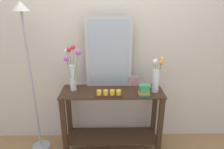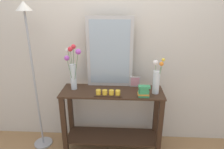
{
  "view_description": "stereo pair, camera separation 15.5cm",
  "coord_description": "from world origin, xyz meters",
  "px_view_note": "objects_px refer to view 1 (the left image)",
  "views": [
    {
      "loc": [
        -0.04,
        -2.16,
        1.83
      ],
      "look_at": [
        0.0,
        0.0,
        1.05
      ],
      "focal_mm": 31.58,
      "sensor_mm": 36.0,
      "label": 1
    },
    {
      "loc": [
        0.12,
        -2.15,
        1.83
      ],
      "look_at": [
        0.0,
        0.0,
        1.05
      ],
      "focal_mm": 31.58,
      "sensor_mm": 36.0,
      "label": 2
    }
  ],
  "objects_px": {
    "vase_right": "(156,78)",
    "floor_lamp": "(28,57)",
    "book_stack": "(144,90)",
    "console_table": "(112,116)",
    "candle_tray": "(109,93)",
    "tall_vase_left": "(72,69)",
    "mirror_leaning": "(109,53)",
    "picture_frame_small": "(134,81)"
  },
  "relations": [
    {
      "from": "tall_vase_left",
      "to": "picture_frame_small",
      "type": "xyz_separation_m",
      "value": [
        0.75,
        0.12,
        -0.21
      ]
    },
    {
      "from": "picture_frame_small",
      "to": "book_stack",
      "type": "bearing_deg",
      "value": -73.8
    },
    {
      "from": "mirror_leaning",
      "to": "floor_lamp",
      "type": "distance_m",
      "value": 0.93
    },
    {
      "from": "tall_vase_left",
      "to": "book_stack",
      "type": "distance_m",
      "value": 0.87
    },
    {
      "from": "console_table",
      "to": "tall_vase_left",
      "type": "relative_size",
      "value": 2.17
    },
    {
      "from": "candle_tray",
      "to": "tall_vase_left",
      "type": "bearing_deg",
      "value": 160.24
    },
    {
      "from": "tall_vase_left",
      "to": "picture_frame_small",
      "type": "height_order",
      "value": "tall_vase_left"
    },
    {
      "from": "book_stack",
      "to": "floor_lamp",
      "type": "bearing_deg",
      "value": 172.87
    },
    {
      "from": "tall_vase_left",
      "to": "book_stack",
      "type": "height_order",
      "value": "tall_vase_left"
    },
    {
      "from": "console_table",
      "to": "mirror_leaning",
      "type": "xyz_separation_m",
      "value": [
        -0.04,
        0.17,
        0.77
      ]
    },
    {
      "from": "candle_tray",
      "to": "floor_lamp",
      "type": "distance_m",
      "value": 1.01
    },
    {
      "from": "floor_lamp",
      "to": "tall_vase_left",
      "type": "bearing_deg",
      "value": -0.53
    },
    {
      "from": "book_stack",
      "to": "floor_lamp",
      "type": "distance_m",
      "value": 1.37
    },
    {
      "from": "console_table",
      "to": "floor_lamp",
      "type": "xyz_separation_m",
      "value": [
        -0.95,
        0.03,
        0.75
      ]
    },
    {
      "from": "vase_right",
      "to": "candle_tray",
      "type": "bearing_deg",
      "value": -169.83
    },
    {
      "from": "candle_tray",
      "to": "floor_lamp",
      "type": "height_order",
      "value": "floor_lamp"
    },
    {
      "from": "book_stack",
      "to": "mirror_leaning",
      "type": "bearing_deg",
      "value": 143.0
    },
    {
      "from": "console_table",
      "to": "floor_lamp",
      "type": "relative_size",
      "value": 0.66
    },
    {
      "from": "console_table",
      "to": "picture_frame_small",
      "type": "distance_m",
      "value": 0.52
    },
    {
      "from": "candle_tray",
      "to": "book_stack",
      "type": "distance_m",
      "value": 0.4
    },
    {
      "from": "mirror_leaning",
      "to": "tall_vase_left",
      "type": "distance_m",
      "value": 0.48
    },
    {
      "from": "tall_vase_left",
      "to": "picture_frame_small",
      "type": "bearing_deg",
      "value": 9.26
    },
    {
      "from": "console_table",
      "to": "picture_frame_small",
      "type": "bearing_deg",
      "value": 27.78
    },
    {
      "from": "floor_lamp",
      "to": "console_table",
      "type": "bearing_deg",
      "value": -1.86
    },
    {
      "from": "console_table",
      "to": "candle_tray",
      "type": "bearing_deg",
      "value": -106.43
    },
    {
      "from": "console_table",
      "to": "vase_right",
      "type": "xyz_separation_m",
      "value": [
        0.51,
        -0.03,
        0.52
      ]
    },
    {
      "from": "candle_tray",
      "to": "picture_frame_small",
      "type": "relative_size",
      "value": 2.38
    },
    {
      "from": "mirror_leaning",
      "to": "candle_tray",
      "type": "bearing_deg",
      "value": -90.22
    },
    {
      "from": "console_table",
      "to": "vase_right",
      "type": "relative_size",
      "value": 3.03
    },
    {
      "from": "vase_right",
      "to": "picture_frame_small",
      "type": "relative_size",
      "value": 3.03
    },
    {
      "from": "mirror_leaning",
      "to": "candle_tray",
      "type": "height_order",
      "value": "mirror_leaning"
    },
    {
      "from": "mirror_leaning",
      "to": "book_stack",
      "type": "relative_size",
      "value": 6.3
    },
    {
      "from": "picture_frame_small",
      "to": "vase_right",
      "type": "bearing_deg",
      "value": -37.46
    },
    {
      "from": "vase_right",
      "to": "floor_lamp",
      "type": "distance_m",
      "value": 1.49
    },
    {
      "from": "tall_vase_left",
      "to": "candle_tray",
      "type": "xyz_separation_m",
      "value": [
        0.43,
        -0.15,
        -0.24
      ]
    },
    {
      "from": "tall_vase_left",
      "to": "floor_lamp",
      "type": "xyz_separation_m",
      "value": [
        -0.49,
        0.0,
        0.14
      ]
    },
    {
      "from": "console_table",
      "to": "floor_lamp",
      "type": "bearing_deg",
      "value": 178.14
    },
    {
      "from": "vase_right",
      "to": "book_stack",
      "type": "xyz_separation_m",
      "value": [
        -0.15,
        -0.11,
        -0.11
      ]
    },
    {
      "from": "console_table",
      "to": "book_stack",
      "type": "height_order",
      "value": "book_stack"
    },
    {
      "from": "floor_lamp",
      "to": "mirror_leaning",
      "type": "bearing_deg",
      "value": 8.47
    },
    {
      "from": "console_table",
      "to": "candle_tray",
      "type": "xyz_separation_m",
      "value": [
        -0.04,
        -0.13,
        0.37
      ]
    },
    {
      "from": "mirror_leaning",
      "to": "floor_lamp",
      "type": "xyz_separation_m",
      "value": [
        -0.92,
        -0.14,
        -0.02
      ]
    }
  ]
}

